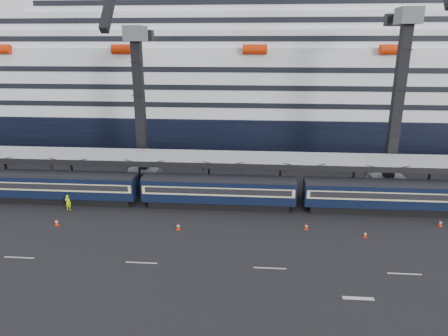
{
  "coord_description": "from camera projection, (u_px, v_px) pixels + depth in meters",
  "views": [
    {
      "loc": [
        -3.63,
        -36.39,
        19.64
      ],
      "look_at": [
        -7.32,
        10.0,
        5.15
      ],
      "focal_mm": 32.0,
      "sensor_mm": 36.0,
      "label": 1
    }
  ],
  "objects": [
    {
      "name": "crane_dark_near",
      "position": [
        139.0,
        102.0,
        55.86
      ],
      "size": [
        4.5,
        17.75,
        35.08
      ],
      "color": "#52555A",
      "rests_on": "ground"
    },
    {
      "name": "traffic_cone_f",
      "position": [
        441.0,
        223.0,
        44.9
      ],
      "size": [
        0.4,
        0.4,
        0.79
      ],
      "color": "red",
      "rests_on": "ground"
    },
    {
      "name": "cruise_ship",
      "position": [
        269.0,
        82.0,
        80.38
      ],
      "size": [
        214.09,
        28.84,
        34.0
      ],
      "color": "black",
      "rests_on": "ground"
    },
    {
      "name": "traffic_cone_c",
      "position": [
        178.0,
        226.0,
        44.04
      ],
      "size": [
        0.42,
        0.42,
        0.85
      ],
      "color": "red",
      "rests_on": "ground"
    },
    {
      "name": "train",
      "position": [
        245.0,
        191.0,
        49.42
      ],
      "size": [
        133.05,
        3.0,
        4.05
      ],
      "color": "black",
      "rests_on": "ground"
    },
    {
      "name": "traffic_cone_b",
      "position": [
        57.0,
        222.0,
        45.04
      ],
      "size": [
        0.43,
        0.43,
        0.87
      ],
      "color": "red",
      "rests_on": "ground"
    },
    {
      "name": "crane_dark_mid",
      "position": [
        400.0,
        95.0,
        51.83
      ],
      "size": [
        4.5,
        18.24,
        39.64
      ],
      "color": "#52555A",
      "rests_on": "ground"
    },
    {
      "name": "canopy",
      "position": [
        282.0,
        160.0,
        51.96
      ],
      "size": [
        130.0,
        6.25,
        5.53
      ],
      "color": "gray",
      "rests_on": "ground"
    },
    {
      "name": "ground",
      "position": [
        288.0,
        248.0,
        40.2
      ],
      "size": [
        260.0,
        260.0,
        0.0
      ],
      "primitive_type": "plane",
      "color": "black",
      "rests_on": "ground"
    },
    {
      "name": "lane_markings",
      "position": [
        388.0,
        281.0,
        34.6
      ],
      "size": [
        111.0,
        4.27,
        0.02
      ],
      "color": "beige",
      "rests_on": "ground"
    },
    {
      "name": "traffic_cone_e",
      "position": [
        306.0,
        226.0,
        44.09
      ],
      "size": [
        0.39,
        0.39,
        0.78
      ],
      "color": "red",
      "rests_on": "ground"
    },
    {
      "name": "traffic_cone_d",
      "position": [
        365.0,
        234.0,
        42.31
      ],
      "size": [
        0.37,
        0.37,
        0.73
      ],
      "color": "red",
      "rests_on": "ground"
    },
    {
      "name": "worker",
      "position": [
        68.0,
        203.0,
        49.04
      ],
      "size": [
        0.75,
        0.51,
        2.0
      ],
      "primitive_type": "imported",
      "rotation": [
        0.0,
        0.0,
        3.09
      ],
      "color": "#C3FF0D",
      "rests_on": "ground"
    }
  ]
}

